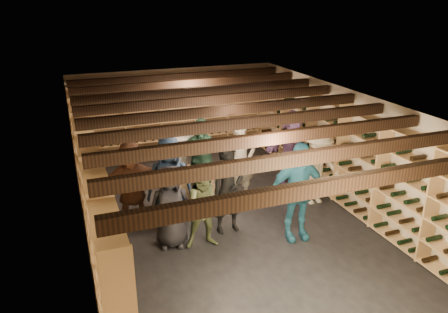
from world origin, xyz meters
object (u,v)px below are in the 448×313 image
person_1 (228,189)px  person_5 (132,183)px  person_9 (179,163)px  crate_stack_right (187,182)px  crate_loose (204,190)px  person_11 (292,146)px  person_3 (317,167)px  person_7 (241,162)px  crate_stack_left (201,180)px  person_4 (297,192)px  person_0 (171,207)px  person_6 (170,182)px  person_10 (201,162)px  person_2 (206,207)px

person_1 → person_5: (-1.61, 1.00, -0.03)m
person_5 → person_9: (1.14, 0.70, -0.02)m
crate_stack_right → crate_loose: (0.37, 0.00, -0.25)m
person_9 → person_11: size_ratio=0.94×
person_3 → person_11: person_11 is taller
person_7 → person_11: person_7 is taller
person_7 → person_5: bearing=-178.6°
crate_stack_left → person_3: (2.17, -1.26, 0.48)m
person_4 → person_7: bearing=108.0°
person_7 → person_11: size_ratio=1.04×
person_1 → person_7: 1.29m
person_0 → person_4: size_ratio=0.82×
person_5 → person_0: bearing=-72.5°
person_6 → person_11: (3.21, 1.04, -0.03)m
person_7 → person_11: bearing=20.3°
crate_stack_left → person_3: size_ratio=0.41×
person_3 → person_7: 1.61m
person_3 → person_9: (-2.65, 1.26, -0.00)m
crate_loose → person_1: size_ratio=0.29×
person_5 → crate_loose: bearing=16.9°
person_4 → person_10: bearing=127.8°
person_7 → person_9: bearing=151.7°
person_4 → crate_stack_left: bearing=120.5°
person_3 → person_10: bearing=161.1°
crate_stack_right → person_3: person_3 is taller
crate_stack_left → person_5: (-1.62, -0.70, 0.49)m
crate_loose → person_1: person_1 is taller
person_3 → person_4: bearing=-133.9°
person_4 → person_9: person_4 is taller
person_1 → person_5: person_1 is taller
person_4 → crate_loose: bearing=119.5°
person_3 → person_11: 1.24m
person_6 → crate_stack_right: bearing=75.0°
person_3 → person_6: size_ratio=0.92×
person_5 → person_11: size_ratio=0.96×
crate_stack_left → person_3: bearing=-30.1°
person_2 → crate_stack_left: bearing=82.6°
crate_stack_right → person_6: person_6 is taller
crate_stack_right → person_1: person_1 is taller
person_10 → person_5: bearing=-146.7°
crate_stack_left → person_9: bearing=180.0°
person_0 → person_2: size_ratio=1.00×
crate_stack_right → person_6: 1.35m
crate_stack_left → person_1: 1.78m
person_9 → person_11: (2.74, -0.02, 0.05)m
person_1 → person_2: 0.68m
person_6 → person_1: bearing=-18.0°
crate_stack_right → person_10: person_10 is taller
person_9 → person_2: bearing=-71.7°
crate_stack_left → crate_loose: crate_stack_left is taller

